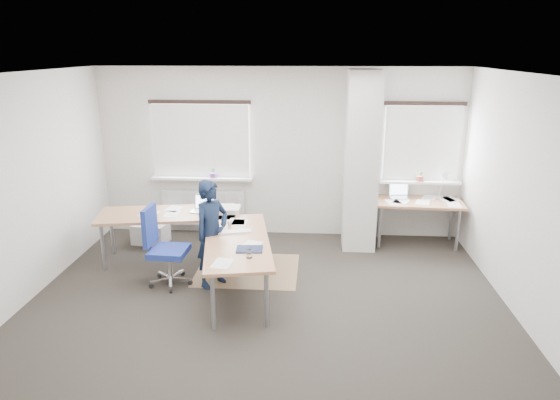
# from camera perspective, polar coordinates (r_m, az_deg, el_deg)

# --- Properties ---
(ground) EXTENTS (6.00, 6.00, 0.00)m
(ground) POSITION_cam_1_polar(r_m,az_deg,el_deg) (6.42, -1.59, -11.59)
(ground) COLOR black
(ground) RESTS_ON ground
(room_shell) EXTENTS (6.04, 5.04, 2.82)m
(room_shell) POSITION_cam_1_polar(r_m,az_deg,el_deg) (6.22, 0.35, 4.71)
(room_shell) COLOR #BDB7AC
(room_shell) RESTS_ON ground
(floor_mat) EXTENTS (1.45, 1.23, 0.01)m
(floor_mat) POSITION_cam_1_polar(r_m,az_deg,el_deg) (7.28, -3.72, -7.98)
(floor_mat) COLOR olive
(floor_mat) RESTS_ON ground
(white_crate) EXTENTS (0.59, 0.45, 0.32)m
(white_crate) POSITION_cam_1_polar(r_m,az_deg,el_deg) (8.47, -14.55, -3.68)
(white_crate) COLOR white
(white_crate) RESTS_ON ground
(desk_main) EXTENTS (2.82, 2.63, 0.96)m
(desk_main) POSITION_cam_1_polar(r_m,az_deg,el_deg) (6.99, -8.80, -3.12)
(desk_main) COLOR brown
(desk_main) RESTS_ON ground
(desk_side) EXTENTS (1.44, 0.78, 1.22)m
(desk_side) POSITION_cam_1_polar(r_m,az_deg,el_deg) (8.31, 15.53, -0.36)
(desk_side) COLOR brown
(desk_side) RESTS_ON ground
(task_chair) EXTENTS (0.59, 0.58, 1.09)m
(task_chair) POSITION_cam_1_polar(r_m,az_deg,el_deg) (6.91, -12.82, -7.06)
(task_chair) COLOR navy
(task_chair) RESTS_ON ground
(person) EXTENTS (0.60, 0.63, 1.45)m
(person) POSITION_cam_1_polar(r_m,az_deg,el_deg) (6.64, -7.78, -3.85)
(person) COLOR black
(person) RESTS_ON ground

